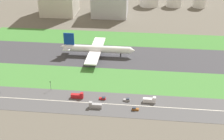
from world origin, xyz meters
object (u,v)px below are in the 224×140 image
Objects in this scene: traffic_light at (50,85)px; car_4 at (135,109)px; truck_2 at (150,100)px; truck_0 at (95,105)px; truck_1 at (78,96)px; fuel_tank_east at (200,0)px; car_0 at (103,98)px; airliner at (96,49)px; hangar_building at (110,0)px; car_2 at (127,100)px; fuel_tank_centre at (174,1)px.

car_4 is at bearing -16.64° from traffic_light.
truck_0 is at bearing -164.07° from truck_2.
fuel_tank_east is (110.77, 227.00, 6.91)m from truck_1.
truck_0 is 10.66m from car_0.
truck_1 is at bearing 180.00° from truck_2.
car_4 is at bearing -14.25° from truck_1.
airliner is 7.74× the size of truck_0.
traffic_light is at bearing -111.03° from airliner.
car_0 is at bearing -109.86° from truck_0.
truck_0 is at bearing -81.69° from airliner.
car_0 is at bearing -85.03° from hangar_building.
car_0 is (3.61, 10.00, -0.75)m from truck_0.
car_2 is 22.36m from truck_0.
car_4 is at bearing -78.81° from hangar_building.
car_2 is 185.64m from hangar_building.
truck_2 is at bearing -97.53° from fuel_tank_centre.
traffic_light reaches higher than truck_2.
hangar_building reaches higher than truck_2.
car_0 is (17.22, 0.00, -0.75)m from truck_1.
car_2 is 55.13m from traffic_light.
hangar_building is 118.68m from fuel_tank_east.
truck_1 is at bearing -36.31° from truck_0.
truck_2 is 229.05m from fuel_tank_centre.
fuel_tank_east reaches higher than traffic_light.
hangar_building reaches higher than airliner.
car_0 is 0.22× the size of fuel_tank_centre.
car_2 is 1.00× the size of car_0.
fuel_tank_east is (93.55, 227.00, 7.66)m from car_0.
fuel_tank_east reaches higher than truck_1.
car_4 is at bearing -106.77° from fuel_tank_east.
car_2 is 11.55m from car_4.
car_4 is 24.30m from car_0.
truck_2 reaches higher than car_0.
airliner is 64.32m from traffic_light.
fuel_tank_centre is at bearing 65.56° from traffic_light.
hangar_building is (-32.21, 182.00, 17.38)m from car_2.
fuel_tank_east is (108.56, 159.00, 2.35)m from airliner.
fuel_tank_centre is (61.46, 227.00, 6.49)m from car_0.
truck_0 is at bearing -112.29° from fuel_tank_east.
truck_1 is at bearing -20.98° from traffic_light.
fuel_tank_centre is (76.46, 159.00, 1.18)m from airliner.
hangar_building is (-47.27, 182.00, 16.63)m from truck_2.
truck_1 is at bearing -109.12° from fuel_tank_centre.
truck_1 is at bearing -14.25° from car_4.
traffic_light reaches higher than car_2.
hangar_building reaches higher than car_4.
hangar_building is at bearing 82.72° from traffic_light.
truck_0 is 1.17× the size of traffic_light.
traffic_light reaches higher than car_0.
hangar_building is (-0.83, 114.00, 12.07)m from airliner.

